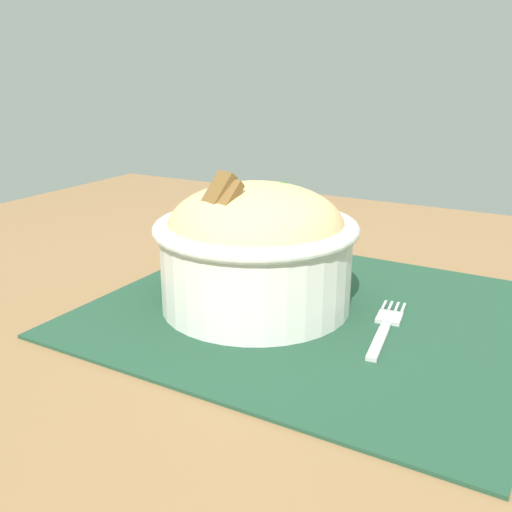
% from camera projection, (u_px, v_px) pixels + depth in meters
% --- Properties ---
extents(table, '(1.33, 0.97, 0.72)m').
position_uv_depth(table, '(327.00, 363.00, 0.58)').
color(table, olive).
rests_on(table, ground_plane).
extents(placemat, '(0.40, 0.36, 0.00)m').
position_uv_depth(placemat, '(312.00, 311.00, 0.55)').
color(placemat, '#1E422D').
rests_on(placemat, table).
extents(bowl, '(0.19, 0.19, 0.13)m').
position_uv_depth(bowl, '(256.00, 245.00, 0.54)').
color(bowl, silver).
rests_on(bowl, placemat).
extents(fork, '(0.03, 0.12, 0.00)m').
position_uv_depth(fork, '(386.00, 326.00, 0.51)').
color(fork, '#B3B3B3').
rests_on(fork, placemat).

